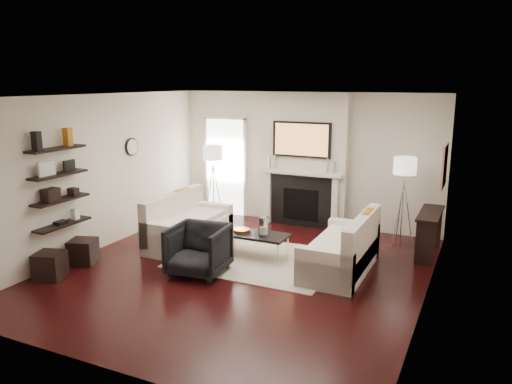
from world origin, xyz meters
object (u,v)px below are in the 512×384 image
at_px(loveseat_right_base, 340,258).
at_px(armchair, 198,247).
at_px(coffee_table, 255,235).
at_px(loveseat_left_base, 189,233).
at_px(lamp_right_shade, 405,166).
at_px(lamp_left_shade, 213,152).
at_px(ottoman_near, 83,251).

distance_m(loveseat_right_base, armchair, 2.21).
bearing_deg(armchair, coffee_table, 59.20).
bearing_deg(loveseat_left_base, lamp_right_shade, 25.58).
height_order(coffee_table, armchair, armchair).
height_order(armchair, lamp_right_shade, lamp_right_shade).
bearing_deg(lamp_left_shade, coffee_table, -44.11).
relative_size(loveseat_left_base, lamp_left_shade, 4.50).
height_order(loveseat_right_base, ottoman_near, loveseat_right_base).
bearing_deg(loveseat_right_base, ottoman_near, -159.53).
xyz_separation_m(loveseat_left_base, armchair, (0.89, -1.12, 0.21)).
relative_size(armchair, ottoman_near, 2.12).
distance_m(lamp_right_shade, ottoman_near, 5.68).
distance_m(loveseat_right_base, ottoman_near, 4.14).
bearing_deg(ottoman_near, lamp_right_shade, 35.29).
relative_size(lamp_right_shade, ottoman_near, 1.00).
bearing_deg(coffee_table, lamp_right_shade, 40.10).
height_order(loveseat_left_base, ottoman_near, loveseat_left_base).
xyz_separation_m(coffee_table, lamp_right_shade, (2.09, 1.76, 1.05)).
xyz_separation_m(armchair, ottoman_near, (-1.95, -0.42, -0.22)).
height_order(loveseat_left_base, lamp_left_shade, lamp_left_shade).
bearing_deg(loveseat_left_base, ottoman_near, -124.40).
height_order(loveseat_right_base, lamp_right_shade, lamp_right_shade).
distance_m(loveseat_left_base, coffee_table, 1.39).
distance_m(coffee_table, lamp_left_shade, 2.73).
xyz_separation_m(loveseat_right_base, armchair, (-1.94, -1.03, 0.21)).
relative_size(loveseat_right_base, lamp_left_shade, 4.50).
xyz_separation_m(lamp_right_shade, ottoman_near, (-4.52, -3.20, -1.25)).
bearing_deg(loveseat_left_base, lamp_left_shade, 104.80).
height_order(loveseat_right_base, armchair, armchair).
distance_m(loveseat_right_base, lamp_right_shade, 2.24).
bearing_deg(lamp_right_shade, coffee_table, -139.90).
bearing_deg(ottoman_near, loveseat_right_base, 20.47).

